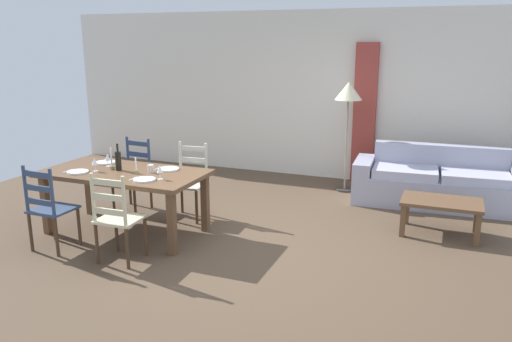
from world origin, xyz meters
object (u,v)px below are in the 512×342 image
object	(u,v)px
coffee_table	(441,206)
couch	(438,184)
wine_glass_near_left	(95,162)
dining_chair_far_right	(190,181)
dining_chair_far_left	(134,174)
standing_lamp	(348,98)
dining_table	(124,178)
wine_bottle	(118,160)
coffee_cup_primary	(151,169)
wine_glass_far_left	(108,157)
wine_glass_near_right	(160,170)
dining_chair_near_left	(49,208)
dining_chair_near_right	(117,218)

from	to	relation	value
coffee_table	couch	bearing A→B (deg)	93.76
wine_glass_near_left	coffee_table	size ratio (longest dim) A/B	0.18
dining_chair_far_right	dining_chair_far_left	bearing A→B (deg)	178.82
dining_chair_far_right	standing_lamp	bearing A→B (deg)	50.52
dining_chair_far_left	couch	distance (m)	4.19
dining_chair_far_left	wine_glass_near_left	bearing A→B (deg)	-82.10
dining_table	standing_lamp	world-z (taller)	standing_lamp
wine_bottle	coffee_cup_primary	world-z (taller)	wine_bottle
wine_glass_far_left	dining_chair_far_right	bearing A→B (deg)	40.33
dining_chair_far_right	standing_lamp	xyz separation A→B (m)	(1.59, 1.94, 0.93)
wine_glass_near_right	coffee_cup_primary	bearing A→B (deg)	140.08
wine_glass_near_left	wine_glass_near_right	world-z (taller)	same
dining_chair_far_left	wine_bottle	world-z (taller)	wine_bottle
dining_chair_near_left	wine_glass_near_right	distance (m)	1.24
dining_chair_far_right	wine_glass_near_right	distance (m)	1.00
couch	coffee_table	world-z (taller)	couch
dining_chair_near_right	coffee_cup_primary	world-z (taller)	dining_chair_near_right
coffee_cup_primary	standing_lamp	world-z (taller)	standing_lamp
dining_chair_far_right	wine_glass_near_right	world-z (taller)	dining_chair_far_right
dining_chair_near_left	standing_lamp	world-z (taller)	standing_lamp
wine_bottle	coffee_cup_primary	bearing A→B (deg)	6.77
wine_bottle	dining_chair_far_left	bearing A→B (deg)	114.42
dining_chair_far_right	wine_glass_far_left	bearing A→B (deg)	-139.67
dining_chair_far_left	wine_bottle	distance (m)	0.92
dining_chair_far_left	wine_glass_near_left	distance (m)	0.99
dining_chair_near_right	dining_chair_far_right	world-z (taller)	same
dining_table	dining_chair_far_left	bearing A→B (deg)	118.72
dining_chair_near_left	dining_chair_far_left	bearing A→B (deg)	89.56
dining_chair_far_left	wine_bottle	size ratio (longest dim) A/B	3.04
dining_chair_near_right	standing_lamp	bearing A→B (deg)	64.87
wine_glass_near_left	wine_glass_far_left	bearing A→B (deg)	92.61
dining_table	dining_chair_far_right	world-z (taller)	dining_chair_far_right
dining_chair_far_left	couch	bearing A→B (deg)	24.47
dining_chair_far_right	wine_glass_far_left	world-z (taller)	dining_chair_far_right
dining_chair_near_right	couch	distance (m)	4.39
dining_chair_far_left	coffee_cup_primary	size ratio (longest dim) A/B	10.67
wine_glass_near_left	coffee_cup_primary	size ratio (longest dim) A/B	1.79
dining_chair_near_left	coffee_cup_primary	distance (m)	1.16
dining_chair_far_right	wine_glass_near_right	xyz separation A→B (m)	(0.15, -0.91, 0.38)
dining_table	wine_glass_near_left	world-z (taller)	wine_glass_near_left
wine_glass_near_right	coffee_table	size ratio (longest dim) A/B	0.18
dining_chair_far_left	standing_lamp	distance (m)	3.26
dining_chair_near_left	wine_glass_far_left	world-z (taller)	dining_chair_near_left
wine_glass_far_left	standing_lamp	distance (m)	3.53
dining_table	coffee_table	size ratio (longest dim) A/B	2.11
dining_chair_far_left	coffee_table	world-z (taller)	dining_chair_far_left
dining_chair_far_left	wine_glass_near_left	size ratio (longest dim) A/B	5.96
coffee_table	wine_bottle	bearing A→B (deg)	-160.13
dining_chair_near_left	dining_chair_near_right	world-z (taller)	same
dining_table	coffee_table	world-z (taller)	dining_table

